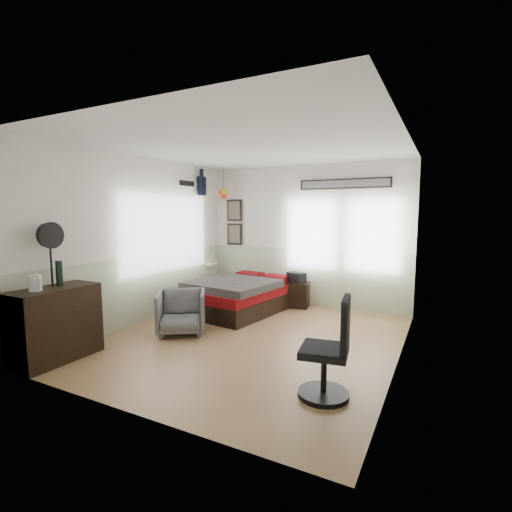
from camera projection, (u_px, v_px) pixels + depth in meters
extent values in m
cube|color=#A9804D|center=(249.00, 339.00, 5.33)|extent=(4.00, 4.50, 0.01)
cube|color=silver|center=(305.00, 236.00, 7.16)|extent=(4.00, 0.02, 2.70)
cube|color=silver|center=(125.00, 265.00, 3.19)|extent=(4.00, 0.02, 2.70)
cube|color=silver|center=(142.00, 240.00, 6.09)|extent=(0.02, 4.50, 2.70)
cube|color=silver|center=(402.00, 252.00, 4.26)|extent=(0.02, 4.50, 2.70)
cube|color=white|center=(249.00, 146.00, 5.02)|extent=(4.00, 4.50, 0.02)
cube|color=#B8C3A0|center=(304.00, 277.00, 7.24)|extent=(4.00, 0.01, 1.10)
cube|color=#B8C3A0|center=(144.00, 288.00, 6.18)|extent=(0.01, 4.50, 1.10)
cube|color=#B8C3A0|center=(398.00, 320.00, 4.36)|extent=(0.01, 4.50, 1.10)
cube|color=silver|center=(167.00, 233.00, 6.54)|extent=(0.03, 2.20, 1.35)
cube|color=silver|center=(311.00, 234.00, 7.05)|extent=(0.95, 0.03, 1.30)
cube|color=silver|center=(374.00, 236.00, 6.52)|extent=(0.95, 0.03, 1.30)
cube|color=black|center=(235.00, 234.00, 7.84)|extent=(0.35, 0.03, 0.45)
cube|color=black|center=(234.00, 210.00, 7.78)|extent=(0.35, 0.03, 0.45)
cube|color=#7F7259|center=(234.00, 234.00, 7.82)|extent=(0.27, 0.01, 0.37)
cube|color=#7F7259|center=(234.00, 210.00, 7.76)|extent=(0.27, 0.01, 0.37)
cube|color=black|center=(344.00, 184.00, 6.67)|extent=(1.65, 0.03, 0.18)
cube|color=gray|center=(344.00, 184.00, 6.66)|extent=(1.58, 0.01, 0.13)
cube|color=white|center=(186.00, 183.00, 6.97)|extent=(0.02, 0.48, 0.14)
sphere|color=red|center=(223.00, 194.00, 7.55)|extent=(0.20, 0.20, 0.20)
cube|color=black|center=(240.00, 303.00, 6.80)|extent=(1.55, 2.02, 0.30)
cube|color=maroon|center=(240.00, 291.00, 6.77)|extent=(1.50, 1.98, 0.17)
cube|color=#51504F|center=(234.00, 285.00, 6.57)|extent=(1.53, 1.49, 0.13)
cube|color=maroon|center=(245.00, 275.00, 7.55)|extent=(0.55, 0.38, 0.13)
cube|color=maroon|center=(272.00, 278.00, 7.27)|extent=(0.55, 0.38, 0.13)
cube|color=black|center=(55.00, 324.00, 4.52)|extent=(0.48, 1.00, 0.90)
imported|color=slate|center=(181.00, 312.00, 5.56)|extent=(0.96, 0.97, 0.64)
cube|color=black|center=(296.00, 295.00, 7.11)|extent=(0.53, 0.46, 0.47)
cylinder|color=black|center=(323.00, 394.00, 3.65)|extent=(0.50, 0.50, 0.05)
cylinder|color=black|center=(324.00, 373.00, 3.62)|extent=(0.06, 0.06, 0.39)
cube|color=black|center=(324.00, 351.00, 3.60)|extent=(0.51, 0.51, 0.08)
cube|color=black|center=(346.00, 324.00, 3.50)|extent=(0.12, 0.41, 0.50)
cylinder|color=silver|center=(35.00, 283.00, 4.27)|extent=(0.14, 0.14, 0.19)
cube|color=silver|center=(40.00, 283.00, 4.23)|extent=(0.02, 0.02, 0.11)
cylinder|color=black|center=(59.00, 273.00, 4.59)|extent=(0.08, 0.08, 0.31)
cylinder|color=black|center=(51.00, 262.00, 4.53)|extent=(0.02, 0.02, 0.61)
cylinder|color=black|center=(49.00, 235.00, 4.49)|extent=(0.07, 0.31, 0.30)
cylinder|color=black|center=(52.00, 235.00, 4.47)|extent=(0.03, 0.33, 0.32)
cube|color=black|center=(296.00, 278.00, 7.07)|extent=(0.39, 0.33, 0.20)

